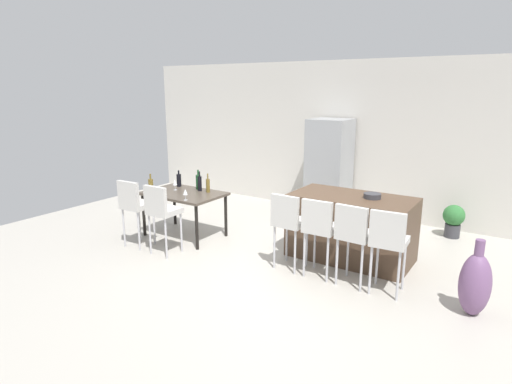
{
  "coord_description": "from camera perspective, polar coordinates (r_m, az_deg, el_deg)",
  "views": [
    {
      "loc": [
        2.79,
        -4.85,
        2.4
      ],
      "look_at": [
        -0.68,
        0.39,
        0.85
      ],
      "focal_mm": 29.83,
      "sensor_mm": 36.0,
      "label": 1
    }
  ],
  "objects": [
    {
      "name": "wine_glass_right",
      "position": [
        6.5,
        -9.46,
        -0.01
      ],
      "size": [
        0.07,
        0.07,
        0.17
      ],
      "color": "silver",
      "rests_on": "dining_table"
    },
    {
      "name": "dining_chair_near",
      "position": [
        6.69,
        -15.99,
        -1.42
      ],
      "size": [
        0.42,
        0.42,
        1.05
      ],
      "color": "beige",
      "rests_on": "ground_plane"
    },
    {
      "name": "back_wall",
      "position": [
        8.3,
        13.71,
        6.89
      ],
      "size": [
        10.0,
        0.12,
        2.9
      ],
      "primitive_type": "cube",
      "color": "beige",
      "rests_on": "ground_plane"
    },
    {
      "name": "kitchen_island",
      "position": [
        6.22,
        12.64,
        -4.67
      ],
      "size": [
        1.69,
        0.88,
        0.92
      ],
      "primitive_type": "cube",
      "color": "#4C3828",
      "rests_on": "ground_plane"
    },
    {
      "name": "dining_table",
      "position": [
        7.02,
        -9.64,
        -0.63
      ],
      "size": [
        1.27,
        0.84,
        0.74
      ],
      "color": "#4C4238",
      "rests_on": "ground_plane"
    },
    {
      "name": "ground_plane",
      "position": [
        6.09,
        3.31,
        -9.39
      ],
      "size": [
        10.0,
        10.0,
        0.0
      ],
      "primitive_type": "plane",
      "color": "#ADA89E"
    },
    {
      "name": "bar_chair_middle",
      "position": [
        5.46,
        8.56,
        -4.47
      ],
      "size": [
        0.41,
        0.41,
        1.05
      ],
      "color": "beige",
      "rests_on": "ground_plane"
    },
    {
      "name": "wine_bottle_left",
      "position": [
        7.04,
        -7.55,
        1.17
      ],
      "size": [
        0.07,
        0.07,
        0.33
      ],
      "color": "black",
      "rests_on": "dining_table"
    },
    {
      "name": "bar_chair_left",
      "position": [
        5.65,
        4.43,
        -3.71
      ],
      "size": [
        0.41,
        0.41,
        1.05
      ],
      "color": "beige",
      "rests_on": "ground_plane"
    },
    {
      "name": "bar_chair_far",
      "position": [
        5.18,
        17.36,
        -5.99
      ],
      "size": [
        0.43,
        0.43,
        1.05
      ],
      "color": "beige",
      "rests_on": "ground_plane"
    },
    {
      "name": "wine_glass_far",
      "position": [
        7.17,
        -10.82,
        1.24
      ],
      "size": [
        0.07,
        0.07,
        0.17
      ],
      "color": "silver",
      "rests_on": "dining_table"
    },
    {
      "name": "bar_chair_right",
      "position": [
        5.3,
        13.0,
        -5.25
      ],
      "size": [
        0.42,
        0.42,
        1.05
      ],
      "color": "beige",
      "rests_on": "ground_plane"
    },
    {
      "name": "wine_bottle_middle",
      "position": [
        6.94,
        -6.46,
        0.91
      ],
      "size": [
        0.06,
        0.06,
        0.31
      ],
      "color": "brown",
      "rests_on": "dining_table"
    },
    {
      "name": "dining_chair_far",
      "position": [
        6.28,
        -12.58,
        -2.21
      ],
      "size": [
        0.41,
        0.41,
        1.05
      ],
      "color": "beige",
      "rests_on": "ground_plane"
    },
    {
      "name": "fruit_bowl",
      "position": [
        6.04,
        15.33,
        -0.5
      ],
      "size": [
        0.24,
        0.24,
        0.07
      ],
      "primitive_type": "cylinder",
      "color": "#333338",
      "rests_on": "kitchen_island"
    },
    {
      "name": "floor_vase",
      "position": [
        5.2,
        27.3,
        -10.88
      ],
      "size": [
        0.33,
        0.33,
        0.86
      ],
      "color": "#704C75",
      "rests_on": "ground_plane"
    },
    {
      "name": "wine_bottle_corner",
      "position": [
        7.42,
        -10.3,
        1.59
      ],
      "size": [
        0.08,
        0.08,
        0.28
      ],
      "color": "black",
      "rests_on": "dining_table"
    },
    {
      "name": "potted_plant",
      "position": [
        7.67,
        24.97,
        -3.3
      ],
      "size": [
        0.34,
        0.34,
        0.55
      ],
      "color": "#38383D",
      "rests_on": "ground_plane"
    },
    {
      "name": "refrigerator",
      "position": [
        8.13,
        9.75,
        3.16
      ],
      "size": [
        0.72,
        0.68,
        1.84
      ],
      "primitive_type": "cube",
      "color": "#939699",
      "rests_on": "ground_plane"
    },
    {
      "name": "wine_bottle_end",
      "position": [
        7.17,
        -7.75,
        1.39
      ],
      "size": [
        0.08,
        0.08,
        0.33
      ],
      "color": "#194723",
      "rests_on": "dining_table"
    },
    {
      "name": "wine_bottle_near",
      "position": [
        7.08,
        -13.92,
        0.87
      ],
      "size": [
        0.08,
        0.08,
        0.31
      ],
      "color": "brown",
      "rests_on": "dining_table"
    }
  ]
}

